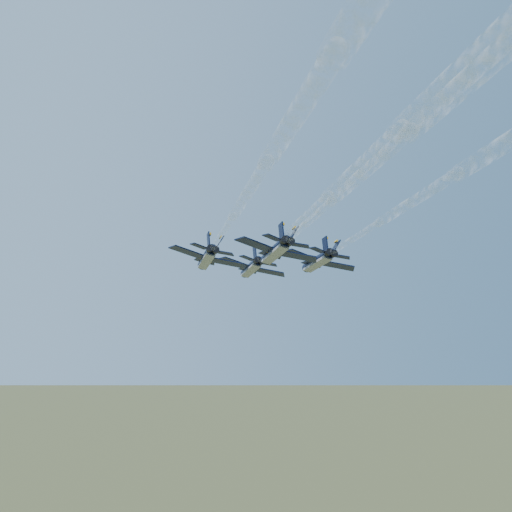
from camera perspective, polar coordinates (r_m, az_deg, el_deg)
name	(u,v)px	position (r m, az deg, el deg)	size (l,w,h in m)	color
jet_lead	(251,268)	(113.95, -0.51, -1.20)	(13.19, 18.12, 4.82)	black
jet_left	(207,258)	(100.69, -4.94, -0.23)	(13.19, 18.12, 4.82)	black
jet_right	(317,261)	(104.95, 6.13, -0.54)	(13.19, 18.12, 4.82)	black
jet_slot	(275,251)	(92.44, 1.91, 0.47)	(13.19, 18.12, 4.82)	black
smoke_trail_lead	(366,195)	(57.85, 10.90, 6.00)	(22.05, 77.02, 2.68)	white
smoke_trail_left	(299,149)	(43.76, 4.30, 10.59)	(22.05, 77.02, 2.68)	white
smoke_trail_slot	(500,106)	(39.13, 23.19, 13.60)	(22.05, 77.02, 2.68)	white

